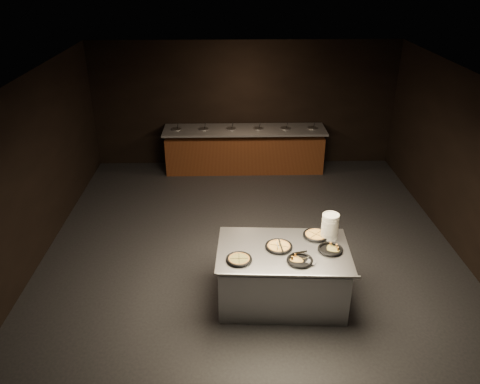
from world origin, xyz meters
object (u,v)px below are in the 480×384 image
Objects in this scene: plate_stack at (330,226)px; pan_veggie_whole at (239,259)px; serving_counter at (282,276)px; pan_cheese_whole at (279,246)px.

plate_stack is 1.05× the size of pan_veggie_whole.
plate_stack reaches higher than pan_veggie_whole.
serving_counter is 5.12× the size of plate_stack.
serving_counter is 4.93× the size of pan_cheese_whole.
pan_veggie_whole and pan_cheese_whole have the same top height.
plate_stack reaches higher than serving_counter.
plate_stack is at bearing 26.81° from serving_counter.
pan_cheese_whole is (-0.06, 0.05, 0.48)m from serving_counter.
pan_veggie_whole is at bearing -157.43° from plate_stack.
pan_veggie_whole is at bearing -152.19° from pan_cheese_whole.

